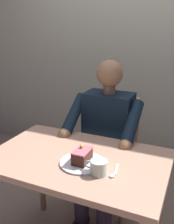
# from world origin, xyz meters

# --- Properties ---
(cafe_rear_panel) EXTENTS (6.40, 0.12, 3.00)m
(cafe_rear_panel) POSITION_xyz_m (0.00, -1.42, 1.50)
(cafe_rear_panel) COLOR #A6AB98
(cafe_rear_panel) RESTS_ON ground
(dining_table) EXTENTS (1.04, 0.67, 0.73)m
(dining_table) POSITION_xyz_m (0.00, 0.00, 0.63)
(dining_table) COLOR tan
(dining_table) RESTS_ON ground
(chair) EXTENTS (0.42, 0.42, 0.91)m
(chair) POSITION_xyz_m (0.00, -0.64, 0.50)
(chair) COLOR tan
(chair) RESTS_ON ground
(seated_person) EXTENTS (0.53, 0.58, 1.23)m
(seated_person) POSITION_xyz_m (0.00, -0.46, 0.64)
(seated_person) COLOR black
(seated_person) RESTS_ON ground
(dessert_plate) EXTENTS (0.25, 0.25, 0.01)m
(dessert_plate) POSITION_xyz_m (-0.06, 0.06, 0.73)
(dessert_plate) COLOR white
(dessert_plate) RESTS_ON dining_table
(cake_slice) EXTENTS (0.08, 0.13, 0.10)m
(cake_slice) POSITION_xyz_m (-0.06, 0.06, 0.77)
(cake_slice) COLOR #45231A
(cake_slice) RESTS_ON dessert_plate
(coffee_cup) EXTENTS (0.12, 0.09, 0.08)m
(coffee_cup) POSITION_xyz_m (-0.18, 0.12, 0.77)
(coffee_cup) COLOR silver
(coffee_cup) RESTS_ON dining_table
(dessert_spoon) EXTENTS (0.03, 0.14, 0.01)m
(dessert_spoon) POSITION_xyz_m (-0.25, 0.08, 0.73)
(dessert_spoon) COLOR silver
(dessert_spoon) RESTS_ON dining_table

